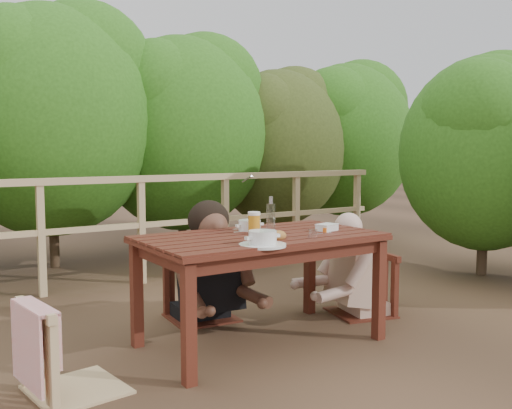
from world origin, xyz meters
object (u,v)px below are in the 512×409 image
chair_far (201,256)px  bread_roll (278,236)px  chair_left (74,303)px  butter_tub (327,228)px  woman (199,228)px  bottle (271,215)px  beer_glass (254,224)px  tumbler (313,235)px  soup_near (263,239)px  soup_far (250,226)px  diner_right (365,230)px  chair_right (361,257)px  table (260,290)px

chair_far → bread_roll: chair_far is taller
chair_left → butter_tub: bearing=-96.9°
woman → bottle: (0.21, -0.62, 0.14)m
chair_far → woman: bearing=94.8°
beer_glass → tumbler: (0.20, -0.35, -0.04)m
soup_near → tumbler: (0.38, 0.02, -0.01)m
soup_far → tumbler: size_ratio=3.75×
chair_left → diner_right: diner_right is taller
tumbler → butter_tub: bearing=34.9°
chair_far → soup_near: bearing=-92.2°
chair_right → bottle: bottle is taller
soup_near → diner_right: bearing=20.1°
chair_left → tumbler: (1.41, -0.19, 0.26)m
chair_right → soup_near: size_ratio=3.21×
chair_right → bread_roll: size_ratio=7.85×
bread_roll → tumbler: size_ratio=1.66×
tumbler → chair_left: bearing=172.4°
diner_right → beer_glass: size_ratio=8.25×
table → tumbler: (0.19, -0.30, 0.38)m
woman → soup_far: (0.12, -0.51, 0.06)m
chair_right → soup_far: bearing=-80.3°
bottle → butter_tub: size_ratio=1.76×
diner_right → tumbler: (-0.85, -0.43, 0.09)m
chair_left → chair_right: chair_left is taller
soup_near → chair_left: bearing=168.5°
soup_near → tumbler: size_ratio=4.06×
chair_right → butter_tub: (-0.54, -0.24, 0.29)m
diner_right → butter_tub: size_ratio=9.13×
beer_glass → butter_tub: (0.48, -0.16, -0.05)m
chair_far → chair_right: (1.08, -0.55, -0.03)m
soup_near → soup_far: 0.56m
bottle → beer_glass: bearing=-168.9°
table → butter_tub: butter_tub is taller
chair_far → butter_tub: chair_far is taller
soup_far → beer_glass: beer_glass is taller
chair_left → butter_tub: chair_left is taller
diner_right → tumbler: size_ratio=18.99×
chair_right → bread_roll: 1.12m
soup_far → butter_tub: soup_far is taller
chair_far → woman: size_ratio=0.69×
butter_tub → diner_right: bearing=8.1°
woman → table: bearing=100.6°
butter_tub → beer_glass: bearing=147.7°
soup_near → tumbler: 0.38m
bread_roll → table: bearing=86.8°
bread_roll → beer_glass: bearing=90.1°
chair_right → diner_right: (0.03, 0.00, 0.20)m
chair_left → woman: woman is taller
chair_far → beer_glass: bearing=-79.8°
beer_glass → woman: bearing=95.2°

